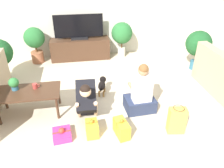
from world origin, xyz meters
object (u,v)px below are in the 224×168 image
Objects in this scene: potted_plant_back_left at (35,41)px; person_sitting at (141,95)px; dog at (102,84)px; gift_box_b at (92,129)px; coffee_table at (28,94)px; person_kneeling at (86,99)px; tv at (79,28)px; gift_box_c at (121,128)px; potted_plant_back_right at (122,34)px; tabletop_plant at (14,83)px; gift_bag_a at (177,120)px; potted_plant_corner_right at (198,45)px; mug at (35,86)px; gift_box_a at (62,134)px; tv_console at (80,49)px.

person_sitting is (2.07, -2.48, -0.25)m from potted_plant_back_left.
dog is 1.23m from gift_box_b.
person_kneeling is at bearing -11.82° from coffee_table.
tv is 3.43× the size of gift_box_c.
gift_box_b is (-0.31, -1.18, -0.08)m from dog.
tabletop_plant is (-2.30, -2.15, -0.06)m from potted_plant_back_right.
person_kneeling is (0.00, -2.50, -0.50)m from tv.
coffee_table is at bearing 159.32° from gift_bag_a.
coffee_table is 1.12× the size of potted_plant_corner_right.
potted_plant_back_left is 3.24m from person_sitting.
potted_plant_back_right reaches higher than mug.
tv is 5.58× the size of tabletop_plant.
potted_plant_back_left is 2.71m from person_kneeling.
person_sitting is 1.48m from gift_box_a.
person_kneeling is 2.45× the size of gift_box_a.
person_sitting is at bearing 51.28° from gift_box_c.
potted_plant_back_left reaches higher than gift_bag_a.
mug is 0.54× the size of tabletop_plant.
mug is at bearing -132.28° from potted_plant_back_right.
gift_box_a is 1.49× the size of tabletop_plant.
potted_plant_back_left is at bearing 111.29° from gift_box_b.
dog reaches higher than gift_box_a.
tv reaches higher than potted_plant_back_left.
potted_plant_corner_right is (2.74, -1.12, 0.35)m from tv_console.
potted_plant_back_right reaches higher than dog.
potted_plant_corner_right is at bearing 55.87° from gift_bag_a.
person_sitting is 0.76m from gift_box_c.
tv is 2.75m from person_sitting.
potted_plant_back_right reaches higher than person_sitting.
gift_bag_a is (1.35, -3.17, -0.05)m from tv_console.
coffee_table is 2.48m from gift_bag_a.
gift_box_b is at bearing -35.95° from coffee_table.
tv_console is 1.62× the size of potted_plant_corner_right.
person_sitting is at bearing 28.79° from gift_box_b.
person_kneeling is 1.76× the size of dog.
gift_box_c is 0.87m from gift_bag_a.
gift_box_c is at bearing -9.31° from gift_box_b.
tv is (0.97, 2.30, 0.43)m from coffee_table.
gift_box_a is 1.11× the size of gift_box_b.
potted_plant_back_left is at bearing 103.32° from gift_box_a.
person_sitting reaches higher than dog.
tv is 2.55m from person_kneeling.
person_sitting is at bearing -9.84° from mug.
potted_plant_back_left is at bearing -53.36° from person_sitting.
tv is 2.40m from mug.
mug reaches higher than dog.
gift_bag_a is at bearing -20.92° from tabletop_plant.
tv_console is at bearing 69.07° from mug.
gift_bag_a is (2.31, -0.87, -0.18)m from coffee_table.
gift_box_b is (-2.70, -1.91, -0.51)m from potted_plant_corner_right.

